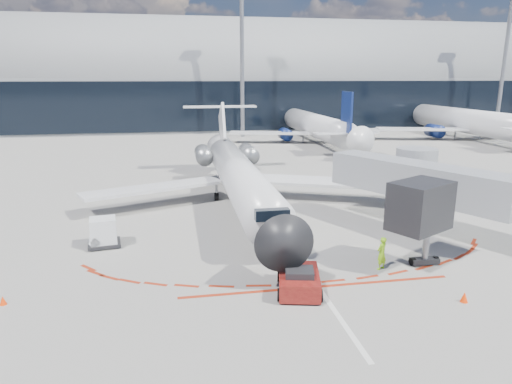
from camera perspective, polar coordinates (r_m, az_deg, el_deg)
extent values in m
plane|color=gray|center=(34.02, 1.88, -3.38)|extent=(260.00, 260.00, 0.00)
cube|color=silver|center=(35.89, 1.22, -2.42)|extent=(0.25, 40.00, 0.01)
cube|color=maroon|center=(23.66, 7.76, -11.65)|extent=(14.00, 0.25, 0.01)
cube|color=gray|center=(97.09, -6.18, 11.02)|extent=(150.00, 24.00, 10.00)
cylinder|color=gray|center=(96.95, -6.27, 13.97)|extent=(150.00, 24.00, 24.00)
cube|color=black|center=(85.10, -5.60, 10.60)|extent=(150.00, 0.20, 9.00)
cube|color=gray|center=(32.16, 19.56, 1.40)|extent=(8.22, 12.61, 2.30)
cube|color=black|center=(25.84, 19.84, -1.63)|extent=(3.86, 3.44, 2.60)
cylinder|color=gray|center=(27.27, 20.47, -6.16)|extent=(0.36, 0.36, 2.40)
cube|color=black|center=(27.61, 20.29, -8.07)|extent=(1.60, 0.60, 0.30)
cylinder|color=gray|center=(38.76, 19.23, 1.69)|extent=(3.20, 3.20, 4.80)
cylinder|color=black|center=(39.25, 18.98, -1.38)|extent=(4.00, 4.00, 0.50)
cylinder|color=gray|center=(80.61, -1.75, 15.79)|extent=(0.70, 0.70, 25.00)
cylinder|color=gray|center=(100.87, 28.58, 13.81)|extent=(0.70, 0.70, 25.00)
cylinder|color=silver|center=(36.11, -2.04, 1.87)|extent=(2.94, 23.96, 2.94)
cone|color=black|center=(23.30, 2.67, -5.14)|extent=(2.94, 3.05, 2.94)
cone|color=silver|center=(49.72, -4.32, 5.25)|extent=(2.94, 3.92, 2.94)
cube|color=black|center=(24.74, 1.80, -2.52)|extent=(1.85, 1.52, 0.60)
cube|color=silver|center=(37.64, -12.61, 0.50)|extent=(11.67, 6.92, 0.34)
cube|color=silver|center=(39.36, 7.41, 1.33)|extent=(11.67, 6.92, 0.34)
cube|color=silver|center=(48.31, -4.24, 8.11)|extent=(0.27, 5.11, 5.20)
cube|color=silver|center=(50.41, -4.56, 10.60)|extent=(7.84, 1.74, 0.17)
cylinder|color=slate|center=(45.22, -6.58, 4.65)|extent=(1.63, 3.70, 1.63)
cylinder|color=slate|center=(45.70, -0.96, 4.84)|extent=(1.63, 3.70, 1.63)
cylinder|color=black|center=(27.28, 0.99, -7.22)|extent=(0.24, 0.61, 0.61)
cylinder|color=black|center=(39.08, -4.95, -0.55)|extent=(0.33, 0.70, 0.70)
cylinder|color=black|center=(39.49, -0.22, -0.34)|extent=(0.33, 0.70, 0.70)
cylinder|color=gray|center=(27.18, 1.00, -6.65)|extent=(0.20, 0.20, 1.20)
cube|color=#570C0C|center=(22.91, 5.39, -11.02)|extent=(2.58, 3.46, 0.87)
cube|color=black|center=(22.40, 5.45, -9.99)|extent=(1.58, 1.44, 0.34)
cylinder|color=gray|center=(24.93, 5.16, -9.33)|extent=(0.65, 2.48, 0.10)
cylinder|color=black|center=(22.02, 3.04, -12.71)|extent=(0.40, 0.67, 0.62)
cylinder|color=black|center=(22.12, 7.94, -12.71)|extent=(0.40, 0.67, 0.62)
cylinder|color=black|center=(23.95, 3.02, -10.40)|extent=(0.40, 0.67, 0.62)
cylinder|color=black|center=(24.03, 7.49, -10.42)|extent=(0.40, 0.67, 0.62)
imported|color=#92E518|center=(26.01, 15.43, -7.39)|extent=(0.81, 0.73, 1.85)
cube|color=black|center=(30.14, -18.42, -6.13)|extent=(2.14, 1.90, 0.21)
cube|color=silver|center=(29.86, -18.55, -4.57)|extent=(1.73, 1.65, 1.54)
cylinder|color=black|center=(29.60, -19.89, -6.79)|extent=(0.12, 0.20, 0.19)
cylinder|color=black|center=(29.57, -16.90, -6.57)|extent=(0.12, 0.20, 0.19)
cylinder|color=black|center=(30.78, -19.86, -5.98)|extent=(0.12, 0.20, 0.19)
cylinder|color=black|center=(30.75, -16.98, -5.77)|extent=(0.12, 0.20, 0.19)
cone|color=#FF3805|center=(24.68, -29.08, -11.75)|extent=(0.31, 0.31, 0.44)
cone|color=#FF3805|center=(24.01, 24.60, -11.85)|extent=(0.36, 0.36, 0.50)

